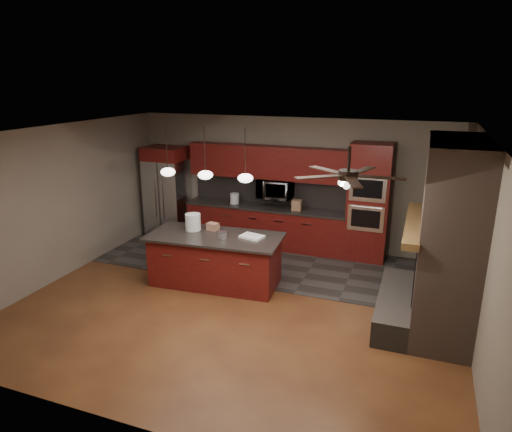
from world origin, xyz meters
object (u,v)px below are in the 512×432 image
at_px(refrigerator, 167,192).
at_px(paint_tray, 252,237).
at_px(microwave, 275,189).
at_px(counter_box, 297,205).
at_px(oven_tower, 368,203).
at_px(white_bucket, 193,222).
at_px(paint_can, 222,235).
at_px(kitchen_island, 215,260).
at_px(cardboard_box, 213,226).
at_px(counter_bucket, 235,198).

relative_size(refrigerator, paint_tray, 5.37).
bearing_deg(microwave, counter_box, -11.02).
distance_m(oven_tower, paint_tray, 2.67).
relative_size(white_bucket, paint_can, 1.81).
height_order(oven_tower, refrigerator, oven_tower).
bearing_deg(oven_tower, kitchen_island, -137.79).
xyz_separation_m(paint_tray, cardboard_box, (-0.82, 0.15, 0.04)).
distance_m(microwave, counter_bucket, 0.98).
distance_m(paint_can, paint_tray, 0.51).
bearing_deg(paint_can, cardboard_box, 135.39).
distance_m(microwave, counter_box, 0.60).
bearing_deg(paint_tray, paint_can, -145.10).
relative_size(oven_tower, cardboard_box, 11.76).
height_order(paint_tray, counter_bucket, counter_bucket).
distance_m(paint_tray, cardboard_box, 0.84).
relative_size(microwave, paint_can, 4.39).
height_order(counter_bucket, counter_box, counter_bucket).
bearing_deg(counter_box, paint_can, -109.01).
bearing_deg(kitchen_island, white_bucket, 159.51).
bearing_deg(cardboard_box, paint_can, -32.83).
relative_size(white_bucket, cardboard_box, 1.49).
xyz_separation_m(refrigerator, counter_box, (3.11, 0.03, -0.03)).
relative_size(oven_tower, microwave, 3.25).
distance_m(oven_tower, white_bucket, 3.51).
bearing_deg(counter_bucket, white_bucket, -89.11).
distance_m(paint_can, counter_bucket, 2.34).
relative_size(refrigerator, cardboard_box, 10.31).
height_order(refrigerator, counter_box, refrigerator).
relative_size(kitchen_island, paint_tray, 6.28).
xyz_separation_m(oven_tower, counter_box, (-1.46, -0.04, -0.18)).
height_order(oven_tower, paint_can, oven_tower).
xyz_separation_m(paint_tray, counter_bucket, (-1.19, 2.04, 0.07)).
height_order(paint_can, paint_tray, paint_can).
relative_size(paint_tray, counter_box, 1.76).
bearing_deg(microwave, paint_can, -95.47).
bearing_deg(counter_bucket, oven_tower, -0.15).
height_order(refrigerator, cardboard_box, refrigerator).
distance_m(oven_tower, refrigerator, 4.58).
bearing_deg(refrigerator, cardboard_box, -41.63).
relative_size(white_bucket, paint_tray, 0.77).
height_order(oven_tower, white_bucket, oven_tower).
bearing_deg(cardboard_box, microwave, 85.51).
relative_size(refrigerator, kitchen_island, 0.85).
bearing_deg(counter_box, counter_bucket, 177.56).
relative_size(kitchen_island, counter_bucket, 10.78).
xyz_separation_m(paint_can, cardboard_box, (-0.35, 0.34, 0.01)).
distance_m(oven_tower, counter_bucket, 2.91).
height_order(paint_can, counter_bucket, counter_bucket).
bearing_deg(refrigerator, paint_can, -42.08).
xyz_separation_m(kitchen_island, paint_can, (0.18, -0.07, 0.51)).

